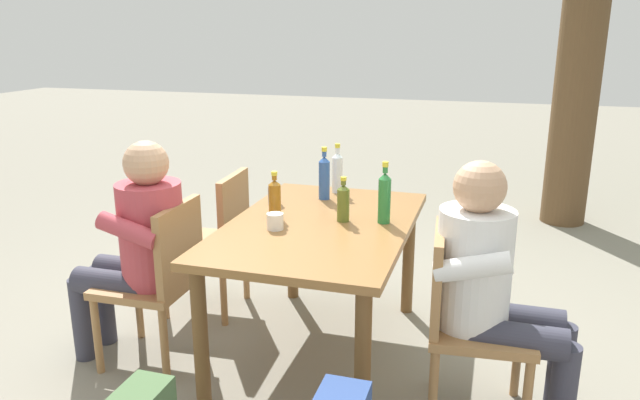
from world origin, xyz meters
TOP-DOWN VIEW (x-y plane):
  - ground_plane at (0.00, 0.00)m, footprint 24.00×24.00m
  - dining_table at (0.00, 0.00)m, footprint 1.42×0.91m
  - chair_far_right at (0.33, 0.75)m, footprint 0.47×0.47m
  - chair_near_right at (0.32, -0.75)m, footprint 0.45×0.45m
  - chair_near_left at (-0.32, -0.75)m, footprint 0.46×0.46m
  - person_in_white_shirt at (0.32, 0.86)m, footprint 0.47×0.62m
  - person_in_plaid_shirt at (0.32, -0.86)m, footprint 0.47×0.62m
  - bottle_green at (-0.09, 0.31)m, footprint 0.06×0.06m
  - bottle_olive at (-0.06, 0.11)m, footprint 0.06×0.06m
  - bottle_amber at (-0.01, -0.25)m, footprint 0.06×0.06m
  - bottle_blue at (-0.43, -0.10)m, footprint 0.06×0.06m
  - bottle_clear at (-0.59, -0.07)m, footprint 0.06×0.06m
  - cup_steel at (-0.25, -0.34)m, footprint 0.07×0.07m
  - cup_white at (0.16, -0.18)m, footprint 0.08×0.08m
  - table_knife at (-0.18, 0.29)m, footprint 0.24×0.09m

SIDE VIEW (x-z plane):
  - ground_plane at x=0.00m, z-range 0.00..0.00m
  - chair_far_right at x=0.33m, z-range 0.05..0.92m
  - chair_near_right at x=0.32m, z-range 0.05..0.92m
  - chair_near_left at x=-0.32m, z-range 0.05..0.92m
  - dining_table at x=0.00m, z-range 0.27..1.01m
  - person_in_white_shirt at x=0.32m, z-range 0.07..1.25m
  - person_in_plaid_shirt at x=0.32m, z-range 0.07..1.25m
  - table_knife at x=-0.18m, z-range 0.74..0.75m
  - cup_white at x=0.16m, z-range 0.74..0.82m
  - cup_steel at x=-0.25m, z-range 0.74..0.84m
  - bottle_olive at x=-0.06m, z-range 0.72..0.96m
  - bottle_amber at x=-0.01m, z-range 0.72..0.97m
  - bottle_clear at x=-0.59m, z-range 0.72..1.02m
  - bottle_blue at x=-0.43m, z-range 0.72..1.03m
  - bottle_green at x=-0.09m, z-range 0.72..1.04m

